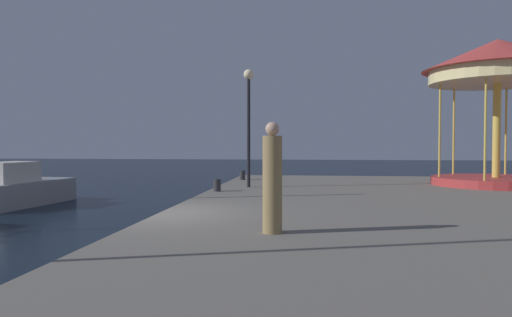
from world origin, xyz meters
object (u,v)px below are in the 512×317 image
Objects in this scene: bollard_center at (217,185)px; person_mid_promenade at (272,181)px; carousel at (497,76)px; lamp_post_mid_promenade at (249,106)px; bollard_north at (242,175)px; motorboat_grey at (19,189)px.

bollard_center is 7.37m from person_mid_promenade.
lamp_post_mid_promenade is at bearing -168.97° from carousel.
bollard_center is 4.99m from bollard_north.
person_mid_promenade is at bearing -79.84° from lamp_post_mid_promenade.
carousel is at bearing 53.89° from person_mid_promenade.
bollard_center is 0.21× the size of person_mid_promenade.
bollard_north is at bearing 88.74° from bollard_center.
carousel is 9.30m from lamp_post_mid_promenade.
carousel is 11.13m from bollard_center.
bollard_north is (8.06, 3.40, 0.37)m from motorboat_grey.
person_mid_promenade reaches higher than bollard_north.
lamp_post_mid_promenade is 8.91m from person_mid_promenade.
bollard_north is 12.17m from person_mid_promenade.
bollard_center is at bearing -117.35° from lamp_post_mid_promenade.
motorboat_grey is at bearing 140.35° from person_mid_promenade.
motorboat_grey is 9.29m from lamp_post_mid_promenade.
carousel reaches higher than motorboat_grey.
motorboat_grey is at bearing -157.16° from bollard_north.
bollard_north is 0.21× the size of person_mid_promenade.
person_mid_promenade is (2.25, -11.94, 0.71)m from bollard_north.
bollard_north is (-0.72, 3.39, -2.67)m from lamp_post_mid_promenade.
motorboat_grey is 8.76m from bollard_north.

